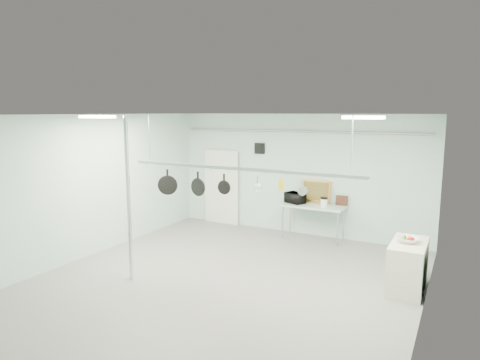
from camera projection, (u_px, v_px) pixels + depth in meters
The scene contains 25 objects.
floor at pixel (222, 284), 8.16m from camera, with size 8.00×8.00×0.00m, color gray.
ceiling at pixel (220, 115), 7.66m from camera, with size 7.00×8.00×0.02m, color silver.
back_wall at pixel (297, 174), 11.39m from camera, with size 7.00×0.02×3.20m, color silver.
right_wall at pixel (425, 225), 6.29m from camera, with size 0.02×8.00×3.20m, color silver.
door at pixel (222, 188), 12.50m from camera, with size 1.10×0.10×2.20m, color silver.
wall_vent at pixel (260, 148), 11.78m from camera, with size 0.30×0.04×0.30m, color black.
conduit_pipe at pixel (297, 131), 11.13m from camera, with size 0.07×0.07×6.60m, color gray.
chrome_pole at pixel (129, 199), 8.18m from camera, with size 0.08×0.08×3.20m, color silver.
prep_table at pixel (313, 208), 10.89m from camera, with size 1.60×0.70×0.91m.
side_cabinet at pixel (408, 266), 7.85m from camera, with size 0.60×1.20×0.90m, color beige.
pot_rack at pixel (238, 167), 7.98m from camera, with size 4.80×0.06×1.00m.
light_panel_left at pixel (97, 117), 7.99m from camera, with size 0.65×0.30×0.05m, color white.
light_panel_right at pixel (363, 117), 7.07m from camera, with size 0.65×0.30×0.05m, color white.
microwave at pixel (295, 198), 11.08m from camera, with size 0.50×0.34×0.28m, color black.
coffee_canister at pixel (324, 203), 10.64m from camera, with size 0.17×0.17×0.21m, color white.
painting_large at pixel (316, 192), 11.11m from camera, with size 0.78×0.05×0.58m, color gold.
painting_small at pixel (342, 200), 10.82m from camera, with size 0.30×0.04×0.25m, color #371D13.
fruit_bowl at pixel (408, 240), 7.78m from camera, with size 0.39×0.39×0.10m, color silver.
skillet_left at pixel (168, 182), 8.81m from camera, with size 0.40×0.06×0.53m, color black, non-canonical shape.
skillet_mid at pixel (198, 184), 8.46m from camera, with size 0.36×0.06×0.48m, color black, non-canonical shape.
skillet_right at pixel (224, 183), 8.17m from camera, with size 0.27×0.06×0.38m, color black, non-canonical shape.
whisk at pixel (257, 186), 7.84m from camera, with size 0.16×0.16×0.34m, color silver, non-canonical shape.
grater at pixel (281, 185), 7.61m from camera, with size 0.10×0.02×0.23m, color gold, non-canonical shape.
saucepan at pixel (303, 188), 7.43m from camera, with size 0.15×0.09×0.27m, color #A5A5A9, non-canonical shape.
fruit_cluster at pixel (408, 238), 7.77m from camera, with size 0.24×0.24×0.09m, color #A50F13, non-canonical shape.
Camera 1 is at (3.95, -6.67, 3.26)m, focal length 32.00 mm.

